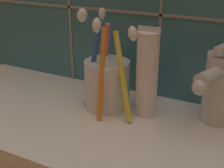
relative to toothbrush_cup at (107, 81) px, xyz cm
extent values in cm
cube|color=white|center=(4.54, -5.09, -5.94)|extent=(78.27, 28.16, 2.00)
cube|color=gray|center=(4.54, 8.39, 10.92)|extent=(88.27, 0.24, 0.50)
cylinder|color=silver|center=(-0.03, 0.14, -0.61)|extent=(8.12, 8.12, 8.65)
cylinder|color=yellow|center=(3.98, -1.96, 2.39)|extent=(5.69, 4.99, 14.22)
ellipsoid|color=white|center=(6.55, -4.12, 10.34)|extent=(2.68, 2.55, 2.68)
cylinder|color=pink|center=(-1.87, 3.04, 2.69)|extent=(3.79, 3.98, 14.69)
ellipsoid|color=white|center=(-3.33, 4.61, 10.99)|extent=(2.44, 2.49, 2.55)
cylinder|color=blue|center=(-2.18, -1.05, 3.08)|extent=(3.41, 2.91, 15.41)
ellipsoid|color=white|center=(-3.41, -2.00, 11.79)|extent=(2.42, 2.28, 2.46)
cylinder|color=orange|center=(0.98, -3.55, 2.86)|extent=(1.78, 4.67, 15.01)
ellipsoid|color=white|center=(1.39, -5.63, 11.32)|extent=(1.70, 2.39, 2.55)
cylinder|color=white|center=(7.51, 0.14, -3.61)|extent=(3.09, 3.09, 2.65)
cylinder|color=white|center=(7.51, 0.14, 3.75)|extent=(3.63, 3.63, 12.08)
cube|color=silver|center=(7.51, 0.14, 10.19)|extent=(3.82, 0.36, 0.80)
cylinder|color=silver|center=(18.89, 3.95, 0.88)|extent=(5.60, 5.60, 11.65)
cylinder|color=silver|center=(17.84, 0.50, 4.15)|extent=(4.50, 7.63, 2.52)
sphere|color=silver|center=(16.79, -2.95, 3.31)|extent=(2.35, 2.35, 2.35)
camera|label=1|loc=(24.27, -45.25, 21.42)|focal=50.00mm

